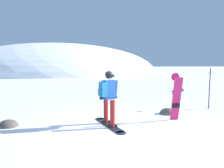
% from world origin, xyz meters
% --- Properties ---
extents(ground_plane, '(300.00, 300.00, 0.00)m').
position_xyz_m(ground_plane, '(0.00, 0.00, 0.00)').
color(ground_plane, white).
extents(ridge_peak_main, '(43.63, 39.26, 12.98)m').
position_xyz_m(ridge_peak_main, '(-10.42, 39.94, 0.00)').
color(ridge_peak_main, white).
rests_on(ridge_peak_main, ground).
extents(snowboarder_main, '(0.90, 1.71, 1.71)m').
position_xyz_m(snowboarder_main, '(-0.44, 0.31, 0.92)').
color(snowboarder_main, black).
rests_on(snowboarder_main, ground).
extents(spare_snowboard, '(0.28, 0.37, 1.63)m').
position_xyz_m(spare_snowboard, '(1.86, 0.72, 0.83)').
color(spare_snowboard, '#D11E5B').
rests_on(spare_snowboard, ground).
extents(piste_marker_near, '(0.20, 0.20, 1.80)m').
position_xyz_m(piste_marker_near, '(3.97, 2.41, 1.03)').
color(piste_marker_near, black).
rests_on(piste_marker_near, ground).
extents(rock_dark, '(0.65, 0.55, 0.46)m').
position_xyz_m(rock_dark, '(1.92, 1.63, 0.00)').
color(rock_dark, '#4C4742').
rests_on(rock_dark, ground).
extents(rock_mid, '(0.78, 0.66, 0.54)m').
position_xyz_m(rock_mid, '(4.87, 7.97, 0.00)').
color(rock_mid, '#282628').
rests_on(rock_mid, ground).
extents(rock_small, '(0.60, 0.51, 0.42)m').
position_xyz_m(rock_small, '(-3.54, 0.39, 0.00)').
color(rock_small, '#4C4742').
rests_on(rock_small, ground).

